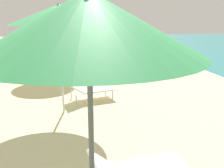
{
  "coord_description": "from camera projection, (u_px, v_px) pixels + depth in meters",
  "views": [
    {
      "loc": [
        0.07,
        6.45,
        2.47
      ],
      "look_at": [
        1.1,
        11.59,
        1.07
      ],
      "focal_mm": 40.85,
      "sensor_mm": 36.0,
      "label": 1
    }
  ],
  "objects": [
    {
      "name": "umbrella_fifth",
      "position": [
        53.0,
        21.0,
        10.31
      ],
      "size": [
        2.13,
        2.13,
        2.61
      ],
      "color": "olive",
      "rests_on": "ground"
    },
    {
      "name": "lounger_third_shoreside",
      "position": [
        138.0,
        168.0,
        3.83
      ],
      "size": [
        1.56,
        0.79,
        0.56
      ],
      "rotation": [
        0.0,
        0.0,
        0.14
      ],
      "color": "white",
      "rests_on": "ground"
    },
    {
      "name": "umbrella_fourth",
      "position": [
        59.0,
        15.0,
        6.13
      ],
      "size": [
        2.41,
        2.41,
        2.8
      ],
      "color": "silver",
      "rests_on": "ground"
    },
    {
      "name": "lounger_fifth_shoreside",
      "position": [
        79.0,
        63.0,
        12.22
      ],
      "size": [
        1.35,
        0.83,
        0.62
      ],
      "rotation": [
        0.0,
        0.0,
        -0.18
      ],
      "color": "white",
      "rests_on": "ground"
    },
    {
      "name": "umbrella_third",
      "position": [
        89.0,
        24.0,
        2.01
      ],
      "size": [
        1.88,
        1.88,
        2.73
      ],
      "color": "#4C4C51",
      "rests_on": "ground"
    },
    {
      "name": "lounger_fourth_shoreside",
      "position": [
        90.0,
        89.0,
        7.74
      ],
      "size": [
        1.53,
        0.94,
        0.58
      ],
      "rotation": [
        0.0,
        0.0,
        0.22
      ],
      "color": "white",
      "rests_on": "ground"
    },
    {
      "name": "umbrella_farthest",
      "position": [
        54.0,
        16.0,
        14.61
      ],
      "size": [
        2.09,
        2.09,
        2.74
      ],
      "color": "silver",
      "rests_on": "ground"
    },
    {
      "name": "lounger_farthest_shoreside",
      "position": [
        73.0,
        50.0,
        16.44
      ],
      "size": [
        1.64,
        0.87,
        0.57
      ],
      "rotation": [
        0.0,
        0.0,
        0.21
      ],
      "color": "white",
      "rests_on": "ground"
    },
    {
      "name": "person_walking_near",
      "position": [
        22.0,
        37.0,
        19.72
      ],
      "size": [
        0.42,
        0.33,
        1.54
      ],
      "rotation": [
        0.0,
        0.0,
        1.2
      ],
      "color": "#3F9972",
      "rests_on": "ground"
    },
    {
      "name": "lounger_farthest_inland",
      "position": [
        64.0,
        56.0,
        14.11
      ],
      "size": [
        1.62,
        0.9,
        0.6
      ],
      "rotation": [
        0.0,
        0.0,
        0.18
      ],
      "color": "white",
      "rests_on": "ground"
    }
  ]
}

